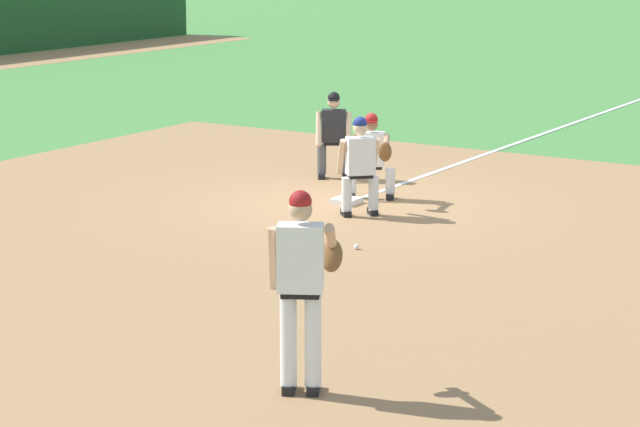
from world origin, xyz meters
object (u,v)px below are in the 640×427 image
object	(u,v)px
baseball	(356,247)
umpire	(334,132)
first_base_bag	(346,201)
first_baseman	(372,153)
pitcher	(303,279)
baserunner	(360,162)

from	to	relation	value
baseball	umpire	xyz separation A→B (m)	(3.94, 2.74, 0.76)
first_base_bag	first_baseman	xyz separation A→B (m)	(0.48, -0.17, 0.69)
pitcher	umpire	size ratio (longest dim) A/B	1.27
baseball	first_base_bag	bearing A→B (deg)	33.46
first_base_bag	baseball	xyz separation A→B (m)	(-2.33, -1.54, -0.01)
first_base_bag	baserunner	xyz separation A→B (m)	(-0.60, -0.58, 0.75)
pitcher	umpire	world-z (taller)	pitcher
first_base_bag	baseball	world-z (taller)	first_base_bag
pitcher	umpire	bearing A→B (deg)	29.74
baserunner	umpire	xyz separation A→B (m)	(2.21, 1.79, 0.00)
first_base_bag	baseball	bearing A→B (deg)	-146.54
first_base_bag	umpire	distance (m)	2.14
baseball	baserunner	bearing A→B (deg)	28.95
umpire	baserunner	bearing A→B (deg)	-141.00
pitcher	first_baseman	distance (m)	8.32
pitcher	baserunner	distance (m)	7.17
baseball	baserunner	size ratio (longest dim) A/B	0.05
umpire	pitcher	bearing A→B (deg)	-150.26
first_base_bag	umpire	world-z (taller)	umpire
first_baseman	baserunner	world-z (taller)	baserunner
pitcher	first_baseman	xyz separation A→B (m)	(7.51, 3.56, -0.33)
pitcher	umpire	xyz separation A→B (m)	(8.64, 4.94, -0.27)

